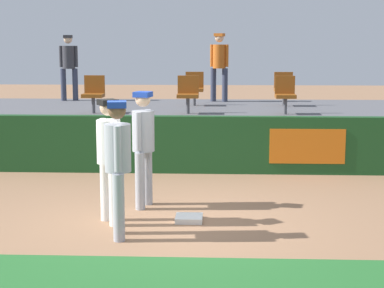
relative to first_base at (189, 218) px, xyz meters
name	(u,v)px	position (x,y,z in m)	size (l,w,h in m)	color
ground_plane	(168,224)	(-0.30, -0.18, -0.04)	(60.00, 60.00, 0.00)	#936B4C
first_base	(189,218)	(0.00, 0.00, 0.00)	(0.40, 0.40, 0.08)	white
player_fielder_home	(109,152)	(-1.16, -0.13, 1.01)	(0.48, 0.59, 1.83)	white
player_runner_visitor	(118,160)	(-0.91, -0.82, 1.04)	(0.40, 0.52, 1.86)	#9EA3AD
player_coach_visitor	(143,141)	(-0.77, 0.79, 1.04)	(0.43, 0.51, 1.86)	#9EA3AD
field_wall	(183,144)	(-0.29, 3.49, 0.54)	(18.00, 0.26, 1.16)	#19471E
bleacher_platform	(189,130)	(-0.30, 6.06, 0.49)	(18.00, 4.80, 1.05)	#59595E
seat_front_right	(285,93)	(1.89, 4.93, 1.48)	(0.44, 0.44, 0.84)	#4C4C51
seat_back_center	(194,87)	(-0.20, 6.73, 1.48)	(0.45, 0.44, 0.84)	#4C4C51
seat_back_right	(284,87)	(2.04, 6.73, 1.48)	(0.47, 0.44, 0.84)	#4C4C51
seat_front_left	(94,92)	(-2.39, 4.93, 1.48)	(0.46, 0.44, 0.84)	#4C4C51
seat_front_center	(188,92)	(-0.27, 4.93, 1.49)	(0.47, 0.44, 0.84)	#4C4C51
spectator_hooded	(219,62)	(0.42, 7.81, 2.06)	(0.49, 0.43, 1.81)	#33384C
spectator_capped	(69,63)	(-3.66, 7.91, 2.04)	(0.49, 0.39, 1.77)	#33384C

